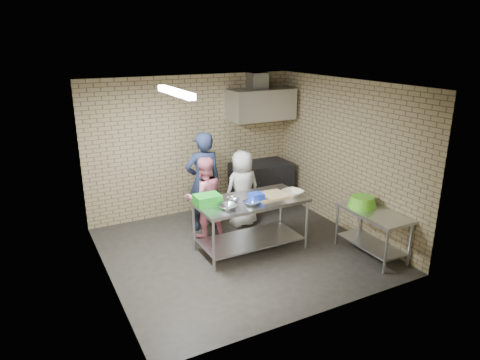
% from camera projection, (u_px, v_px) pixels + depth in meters
% --- Properties ---
extents(floor, '(4.20, 4.20, 0.00)m').
position_uv_depth(floor, '(240.00, 250.00, 7.16)').
color(floor, black).
rests_on(floor, ground).
extents(ceiling, '(4.20, 4.20, 0.00)m').
position_uv_depth(ceiling, '(240.00, 84.00, 6.32)').
color(ceiling, black).
rests_on(ceiling, ground).
extents(back_wall, '(4.20, 0.06, 2.70)m').
position_uv_depth(back_wall, '(193.00, 146.00, 8.43)').
color(back_wall, '#8F7C59').
rests_on(back_wall, ground).
extents(front_wall, '(4.20, 0.06, 2.70)m').
position_uv_depth(front_wall, '(319.00, 217.00, 5.06)').
color(front_wall, '#8F7C59').
rests_on(front_wall, ground).
extents(left_wall, '(0.06, 4.00, 2.70)m').
position_uv_depth(left_wall, '(102.00, 194.00, 5.82)').
color(left_wall, '#8F7C59').
rests_on(left_wall, ground).
extents(right_wall, '(0.06, 4.00, 2.70)m').
position_uv_depth(right_wall, '(345.00, 156.00, 7.67)').
color(right_wall, '#8F7C59').
rests_on(right_wall, ground).
extents(prep_table, '(1.77, 0.89, 0.89)m').
position_uv_depth(prep_table, '(250.00, 225.00, 7.05)').
color(prep_table, '#A8A9AF').
rests_on(prep_table, floor).
extents(side_counter, '(0.60, 1.20, 0.75)m').
position_uv_depth(side_counter, '(372.00, 233.00, 6.91)').
color(side_counter, silver).
rests_on(side_counter, floor).
extents(stove, '(1.20, 0.70, 0.90)m').
position_uv_depth(stove, '(261.00, 184.00, 9.01)').
color(stove, black).
rests_on(stove, floor).
extents(range_hood, '(1.30, 0.60, 0.60)m').
position_uv_depth(range_hood, '(261.00, 104.00, 8.53)').
color(range_hood, silver).
rests_on(range_hood, back_wall).
extents(hood_duct, '(0.35, 0.30, 0.30)m').
position_uv_depth(hood_duct, '(257.00, 80.00, 8.52)').
color(hood_duct, '#A5A8AD').
rests_on(hood_duct, back_wall).
extents(wall_shelf, '(0.80, 0.20, 0.04)m').
position_uv_depth(wall_shelf, '(269.00, 111.00, 8.88)').
color(wall_shelf, '#3F2B19').
rests_on(wall_shelf, back_wall).
extents(fluorescent_fixture, '(0.10, 1.25, 0.08)m').
position_uv_depth(fluorescent_fixture, '(175.00, 92.00, 5.90)').
color(fluorescent_fixture, white).
rests_on(fluorescent_fixture, ceiling).
extents(green_crate, '(0.39, 0.30, 0.16)m').
position_uv_depth(green_crate, '(207.00, 200.00, 6.68)').
color(green_crate, '#1B9420').
rests_on(green_crate, prep_table).
extents(blue_tub, '(0.20, 0.20, 0.13)m').
position_uv_depth(blue_tub, '(257.00, 197.00, 6.83)').
color(blue_tub, '#1A3AC4').
rests_on(blue_tub, prep_table).
extents(cutting_board, '(0.54, 0.41, 0.03)m').
position_uv_depth(cutting_board, '(270.00, 195.00, 7.05)').
color(cutting_board, tan).
rests_on(cutting_board, prep_table).
extents(mixing_bowl_a, '(0.34, 0.34, 0.07)m').
position_uv_depth(mixing_bowl_a, '(228.00, 207.00, 6.52)').
color(mixing_bowl_a, silver).
rests_on(mixing_bowl_a, prep_table).
extents(mixing_bowl_b, '(0.26, 0.26, 0.07)m').
position_uv_depth(mixing_bowl_b, '(233.00, 200.00, 6.82)').
color(mixing_bowl_b, '#B8B9C0').
rests_on(mixing_bowl_b, prep_table).
extents(mixing_bowl_c, '(0.31, 0.31, 0.06)m').
position_uv_depth(mixing_bowl_c, '(252.00, 203.00, 6.68)').
color(mixing_bowl_c, '#AAADB1').
rests_on(mixing_bowl_c, prep_table).
extents(ceramic_bowl, '(0.41, 0.41, 0.08)m').
position_uv_depth(ceramic_bowl, '(292.00, 193.00, 7.09)').
color(ceramic_bowl, beige).
rests_on(ceramic_bowl, prep_table).
extents(green_basin, '(0.46, 0.46, 0.17)m').
position_uv_depth(green_basin, '(362.00, 201.00, 6.97)').
color(green_basin, '#59C626').
rests_on(green_basin, side_counter).
extents(bottle_red, '(0.07, 0.07, 0.18)m').
position_uv_depth(bottle_red, '(258.00, 106.00, 8.74)').
color(bottle_red, '#B22619').
rests_on(bottle_red, wall_shelf).
extents(bottle_green, '(0.06, 0.06, 0.15)m').
position_uv_depth(bottle_green, '(275.00, 106.00, 8.92)').
color(bottle_green, green).
rests_on(bottle_green, wall_shelf).
extents(man_navy, '(0.68, 0.46, 1.81)m').
position_uv_depth(man_navy, '(203.00, 182.00, 7.72)').
color(man_navy, black).
rests_on(man_navy, floor).
extents(woman_pink, '(0.70, 0.55, 1.44)m').
position_uv_depth(woman_pink, '(204.00, 197.00, 7.48)').
color(woman_pink, '#D36F84').
rests_on(woman_pink, floor).
extents(woman_white, '(0.72, 0.49, 1.43)m').
position_uv_depth(woman_white, '(242.00, 189.00, 7.93)').
color(woman_white, silver).
rests_on(woman_white, floor).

